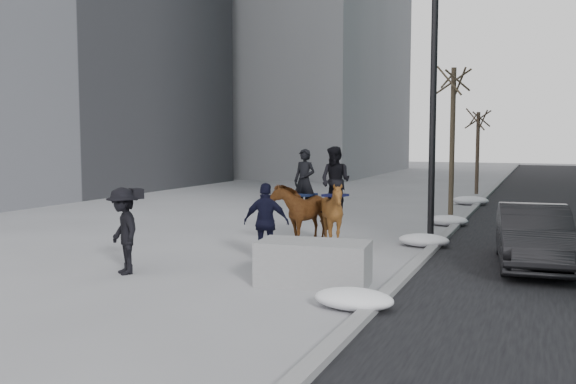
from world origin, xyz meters
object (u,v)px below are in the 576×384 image
at_px(mounted_left, 303,208).
at_px(mounted_right, 334,207).
at_px(planter, 314,263).
at_px(car_near, 534,236).

relative_size(mounted_left, mounted_right, 0.97).
bearing_deg(planter, mounted_left, 114.08).
height_order(car_near, mounted_left, mounted_left).
distance_m(mounted_left, mounted_right, 0.97).
height_order(car_near, mounted_right, mounted_right).
bearing_deg(mounted_right, mounted_left, 165.86).
bearing_deg(mounted_left, car_near, -8.37).
bearing_deg(mounted_left, planter, -65.92).
height_order(planter, mounted_right, mounted_right).
height_order(mounted_left, mounted_right, mounted_right).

